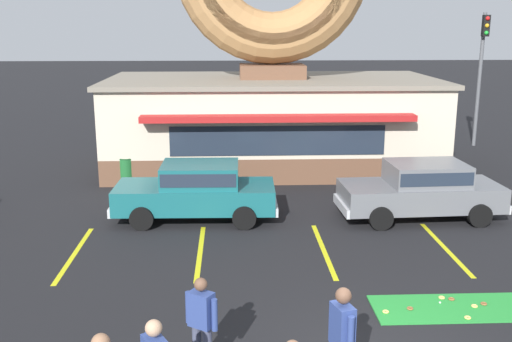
% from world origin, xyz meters
% --- Properties ---
extents(donut_shop_building, '(12.30, 6.75, 10.96)m').
position_xyz_m(donut_shop_building, '(-0.76, 13.94, 3.74)').
color(donut_shop_building, brown).
rests_on(donut_shop_building, ground).
extents(putting_mat, '(3.47, 1.19, 0.03)m').
position_xyz_m(putting_mat, '(2.12, 1.83, 0.01)').
color(putting_mat, green).
rests_on(putting_mat, ground).
extents(mini_donut_near_left, '(0.13, 0.13, 0.04)m').
position_xyz_m(mini_donut_near_left, '(2.58, 1.92, 0.05)').
color(mini_donut_near_left, brown).
rests_on(mini_donut_near_left, putting_mat).
extents(mini_donut_near_right, '(0.13, 0.13, 0.04)m').
position_xyz_m(mini_donut_near_right, '(2.02, 2.15, 0.05)').
color(mini_donut_near_right, brown).
rests_on(mini_donut_near_right, putting_mat).
extents(mini_donut_mid_left, '(0.13, 0.13, 0.04)m').
position_xyz_m(mini_donut_mid_left, '(1.85, 2.22, 0.05)').
color(mini_donut_mid_left, '#E5C666').
rests_on(mini_donut_mid_left, putting_mat).
extents(mini_donut_mid_centre, '(0.13, 0.13, 0.04)m').
position_xyz_m(mini_donut_mid_centre, '(1.08, 1.79, 0.05)').
color(mini_donut_mid_centre, brown).
rests_on(mini_donut_mid_centre, putting_mat).
extents(mini_donut_mid_right, '(0.13, 0.13, 0.04)m').
position_xyz_m(mini_donut_mid_right, '(2.05, 1.37, 0.05)').
color(mini_donut_mid_right, '#E5C666').
rests_on(mini_donut_mid_right, putting_mat).
extents(mini_donut_far_left, '(0.13, 0.13, 0.04)m').
position_xyz_m(mini_donut_far_left, '(2.36, 1.83, 0.05)').
color(mini_donut_far_left, '#E5C666').
rests_on(mini_donut_far_left, putting_mat).
extents(mini_donut_far_centre, '(0.13, 0.13, 0.04)m').
position_xyz_m(mini_donut_far_centre, '(0.58, 1.67, 0.05)').
color(mini_donut_far_centre, '#E5C666').
rests_on(mini_donut_far_centre, putting_mat).
extents(golf_ball, '(0.04, 0.04, 0.04)m').
position_xyz_m(golf_ball, '(1.74, 2.00, 0.05)').
color(golf_ball, white).
rests_on(golf_ball, putting_mat).
extents(car_grey, '(4.63, 2.14, 1.60)m').
position_xyz_m(car_grey, '(3.02, 7.34, 0.87)').
color(car_grey, slate).
rests_on(car_grey, ground).
extents(car_teal, '(4.60, 2.05, 1.60)m').
position_xyz_m(car_teal, '(-3.28, 7.50, 0.87)').
color(car_teal, '#196066').
rests_on(car_teal, ground).
extents(pedestrian_clipboard_woman, '(0.51, 0.41, 1.58)m').
position_xyz_m(pedestrian_clipboard_woman, '(-2.81, -0.07, 0.87)').
color(pedestrian_clipboard_woman, '#474C66').
rests_on(pedestrian_clipboard_woman, ground).
extents(pedestrian_beanie_man, '(0.34, 0.57, 1.76)m').
position_xyz_m(pedestrian_beanie_man, '(-0.76, -0.90, 0.98)').
color(pedestrian_beanie_man, '#232328').
rests_on(pedestrian_beanie_man, ground).
extents(trash_bin, '(0.57, 0.57, 0.97)m').
position_xyz_m(trash_bin, '(-5.84, 11.21, 0.50)').
color(trash_bin, '#1E662D').
rests_on(trash_bin, ground).
extents(traffic_light_pole, '(0.28, 0.47, 5.80)m').
position_xyz_m(traffic_light_pole, '(8.61, 17.34, 3.71)').
color(traffic_light_pole, '#595B60').
rests_on(traffic_light_pole, ground).
extents(parking_stripe_far_left, '(0.12, 3.60, 0.01)m').
position_xyz_m(parking_stripe_far_left, '(-6.09, 5.00, 0.00)').
color(parking_stripe_far_left, yellow).
rests_on(parking_stripe_far_left, ground).
extents(parking_stripe_left, '(0.12, 3.60, 0.01)m').
position_xyz_m(parking_stripe_left, '(-3.09, 5.00, 0.00)').
color(parking_stripe_left, yellow).
rests_on(parking_stripe_left, ground).
extents(parking_stripe_mid_left, '(0.12, 3.60, 0.01)m').
position_xyz_m(parking_stripe_mid_left, '(-0.09, 5.00, 0.00)').
color(parking_stripe_mid_left, yellow).
rests_on(parking_stripe_mid_left, ground).
extents(parking_stripe_centre, '(0.12, 3.60, 0.01)m').
position_xyz_m(parking_stripe_centre, '(2.91, 5.00, 0.00)').
color(parking_stripe_centre, yellow).
rests_on(parking_stripe_centre, ground).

